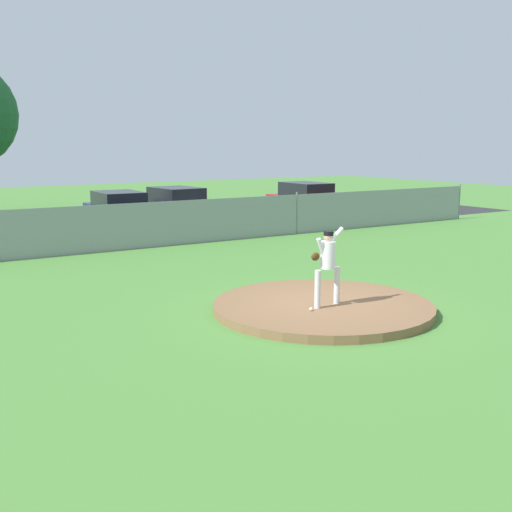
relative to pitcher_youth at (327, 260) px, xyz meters
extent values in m
plane|color=#4C8438|center=(0.10, 6.25, -1.19)|extent=(80.00, 80.00, 0.00)
cube|color=#2B2B2D|center=(0.10, 14.75, -1.18)|extent=(44.00, 7.00, 0.01)
cylinder|color=brown|center=(0.10, 0.25, -1.09)|extent=(4.82, 4.82, 0.19)
cylinder|color=silver|center=(-0.29, -0.05, -0.59)|extent=(0.13, 0.13, 0.82)
cylinder|color=silver|center=(0.31, 0.04, -0.59)|extent=(0.13, 0.13, 0.82)
cylinder|color=silver|center=(0.01, 0.00, 0.11)|extent=(0.32, 0.32, 0.59)
cylinder|color=silver|center=(0.19, 0.00, 0.50)|extent=(0.49, 0.16, 0.37)
cylinder|color=silver|center=(-0.17, 0.00, 0.26)|extent=(0.29, 0.13, 0.46)
ellipsoid|color=#4C2D14|center=(-0.29, 0.05, 0.09)|extent=(0.20, 0.12, 0.18)
sphere|color=tan|center=(0.01, 0.00, 0.50)|extent=(0.20, 0.20, 0.20)
cylinder|color=black|center=(0.01, 0.00, 0.57)|extent=(0.21, 0.21, 0.09)
sphere|color=white|center=(-0.54, -0.16, -0.96)|extent=(0.07, 0.07, 0.07)
cube|color=gray|center=(0.10, 10.25, -0.38)|extent=(32.80, 0.03, 1.61)
cylinder|color=slate|center=(6.66, 10.25, -0.33)|extent=(0.07, 0.07, 1.71)
cylinder|color=slate|center=(16.49, 10.25, -0.33)|extent=(0.07, 0.07, 1.71)
cube|color=#B7BABF|center=(3.55, 15.04, -0.52)|extent=(2.19, 4.44, 0.69)
cube|color=black|center=(3.55, 15.04, 0.19)|extent=(1.89, 2.49, 0.72)
cylinder|color=black|center=(3.45, 16.38, -0.87)|extent=(1.97, 0.78, 0.64)
cylinder|color=black|center=(3.65, 13.71, -0.87)|extent=(1.97, 0.78, 0.64)
cube|color=#161E4C|center=(0.79, 14.78, -0.48)|extent=(1.98, 4.35, 0.77)
cube|color=black|center=(0.79, 14.78, 0.20)|extent=(1.77, 2.41, 0.59)
cylinder|color=black|center=(0.84, 16.11, -0.87)|extent=(1.92, 0.70, 0.64)
cylinder|color=black|center=(0.75, 13.45, -0.87)|extent=(1.92, 0.70, 0.64)
cube|color=#A81919|center=(10.33, 14.54, -0.49)|extent=(1.93, 4.64, 0.75)
cube|color=black|center=(10.33, 14.54, 0.23)|extent=(1.73, 2.57, 0.68)
cylinder|color=black|center=(10.37, 15.96, -0.87)|extent=(1.88, 0.69, 0.64)
cylinder|color=black|center=(10.29, 13.11, -0.87)|extent=(1.88, 0.69, 0.64)
camera|label=1|loc=(-8.25, -10.17, 2.42)|focal=43.76mm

